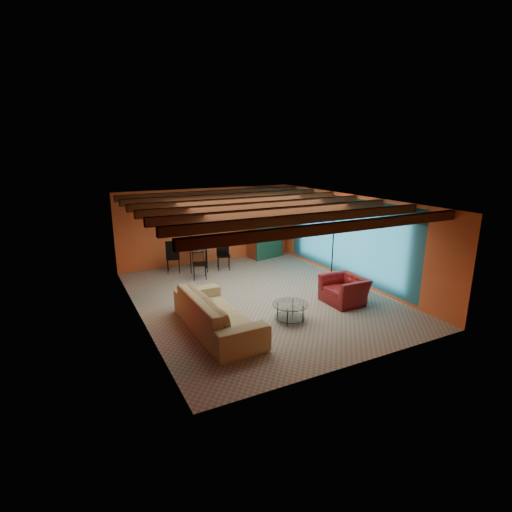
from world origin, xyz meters
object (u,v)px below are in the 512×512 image
coffee_table (290,312)px  floor_lamp (333,248)px  dining_table (198,255)px  vase (198,236)px  armchair (344,290)px  armoire (266,228)px  potted_plant (266,192)px  sofa (217,312)px

coffee_table → floor_lamp: bearing=35.3°
dining_table → vase: size_ratio=12.52×
armchair → coffee_table: armchair is taller
armoire → floor_lamp: (0.45, -3.52, -0.04)m
armchair → dining_table: size_ratio=0.51×
armchair → coffee_table: 1.96m
dining_table → armoire: 3.01m
dining_table → floor_lamp: (3.35, -2.94, 0.50)m
vase → dining_table: bearing=0.0°
armchair → floor_lamp: bearing=153.4°
coffee_table → vase: 5.00m
floor_lamp → potted_plant: potted_plant is taller
armchair → dining_table: (-2.56, 4.52, 0.21)m
armchair → coffee_table: (-1.92, -0.34, -0.14)m
sofa → floor_lamp: size_ratio=1.38×
floor_lamp → potted_plant: bearing=97.3°
potted_plant → armoire: bearing=0.0°
armchair → dining_table: 5.20m
coffee_table → sofa: bearing=168.8°
vase → coffee_table: bearing=-82.5°
potted_plant → vase: potted_plant is taller
coffee_table → dining_table: dining_table is taller
sofa → dining_table: dining_table is taller
floor_lamp → dining_table: bearing=138.8°
armchair → potted_plant: potted_plant is taller
coffee_table → vase: size_ratio=5.04×
vase → armoire: bearing=11.3°
dining_table → armoire: armoire is taller
sofa → coffee_table: (1.74, -0.35, -0.21)m
dining_table → floor_lamp: bearing=-41.2°
potted_plant → dining_table: bearing=-168.7°
armoire → floor_lamp: 3.55m
armoire → potted_plant: bearing=0.0°
armchair → coffee_table: bearing=-79.8°
sofa → dining_table: (1.10, 4.51, 0.14)m
sofa → potted_plant: potted_plant is taller
sofa → armoire: (4.01, 5.09, 0.68)m
dining_table → floor_lamp: size_ratio=1.02×
sofa → vase: vase is taller
coffee_table → vase: vase is taller
coffee_table → dining_table: 4.91m
sofa → armchair: sofa is taller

